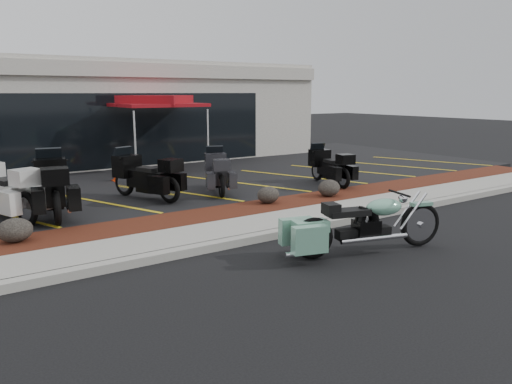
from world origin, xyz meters
TOP-DOWN VIEW (x-y plane):
  - ground at (0.00, 0.00)m, footprint 90.00×90.00m
  - curb at (0.00, 0.90)m, footprint 24.00×0.25m
  - sidewalk at (0.00, 1.60)m, footprint 24.00×1.20m
  - mulch_bed at (0.00, 2.80)m, footprint 24.00×1.20m
  - upper_lot at (0.00, 8.20)m, footprint 26.00×9.60m
  - dealership_building at (0.00, 14.47)m, footprint 18.00×8.16m
  - boulder_left at (-4.44, 2.90)m, footprint 0.62×0.52m
  - boulder_mid at (1.24, 2.96)m, footprint 0.57×0.48m
  - boulder_right at (3.04, 2.73)m, footprint 0.61×0.51m
  - hero_cruiser at (1.81, -1.08)m, footprint 3.19×1.57m
  - touring_black_front at (-3.24, 5.43)m, footprint 1.31×2.57m
  - touring_black_mid at (-1.34, 5.84)m, footprint 1.61×2.39m
  - touring_grey at (1.22, 5.54)m, footprint 1.53×2.20m
  - touring_black_rear at (4.37, 4.73)m, footprint 1.14×2.12m
  - traffic_cone at (-0.71, 8.16)m, footprint 0.42×0.42m
  - popup_canopy at (1.18, 9.48)m, footprint 2.87×2.87m

SIDE VIEW (x-z plane):
  - ground at x=0.00m, z-range 0.00..0.00m
  - curb at x=0.00m, z-range 0.00..0.15m
  - sidewalk at x=0.00m, z-range 0.00..0.15m
  - upper_lot at x=0.00m, z-range 0.00..0.15m
  - mulch_bed at x=0.00m, z-range 0.00..0.16m
  - boulder_mid at x=1.24m, z-range 0.16..0.57m
  - boulder_right at x=3.04m, z-range 0.16..0.59m
  - boulder_left at x=-4.44m, z-range 0.16..0.60m
  - traffic_cone at x=-0.71m, z-range 0.15..0.65m
  - hero_cruiser at x=1.81m, z-range 0.00..1.09m
  - touring_black_rear at x=4.37m, z-range 0.15..1.32m
  - touring_grey at x=1.22m, z-range 0.15..1.35m
  - touring_black_mid at x=-1.34m, z-range 0.15..1.45m
  - touring_black_front at x=-3.24m, z-range 0.15..1.58m
  - dealership_building at x=0.00m, z-range 0.01..4.01m
  - popup_canopy at x=1.18m, z-range 1.20..3.77m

